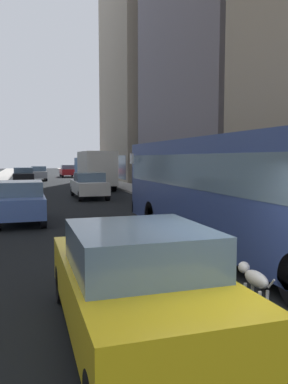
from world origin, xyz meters
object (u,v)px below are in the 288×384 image
at_px(transit_bus, 234,185).
at_px(dalmatian_dog, 254,279).
at_px(box_truck, 95,169).
at_px(car_white_van, 89,185).
at_px(car_silver_sedan, 39,173).
at_px(car_red_coupe, 68,171).
at_px(car_blue_hatchback, 21,201).
at_px(car_yellow_taxi, 136,283).
at_px(car_black_suv, 24,175).

relative_size(transit_bus, dalmatian_dog, 11.98).
distance_m(transit_bus, box_truck, 21.88).
bearing_deg(car_white_van, car_silver_sedan, 96.57).
height_order(car_white_van, car_red_coupe, same).
xyz_separation_m(car_white_van, dalmatian_dog, (-0.22, -18.57, -0.31)).
bearing_deg(car_white_van, car_red_coupe, 86.73).
xyz_separation_m(car_silver_sedan, dalmatian_dog, (2.18, -39.40, -0.31)).
bearing_deg(transit_bus, car_blue_hatchback, 130.48).
xyz_separation_m(car_silver_sedan, box_truck, (4.00, -13.74, 0.85)).
relative_size(car_white_van, car_yellow_taxi, 1.06).
bearing_deg(car_red_coupe, car_blue_hatchback, -98.78).
distance_m(car_silver_sedan, car_red_coupe, 8.24).
xyz_separation_m(transit_bus, car_silver_sedan, (-4.00, 35.62, -0.96)).
xyz_separation_m(transit_bus, box_truck, (0.00, 21.88, -0.11)).
relative_size(car_white_van, car_red_coupe, 1.11).
height_order(car_blue_hatchback, car_white_van, same).
relative_size(car_white_van, car_black_suv, 0.98).
bearing_deg(car_white_van, box_truck, 77.29).
distance_m(transit_bus, car_red_coupe, 42.83).
height_order(box_truck, dalmatian_dog, box_truck).
height_order(car_blue_hatchback, box_truck, box_truck).
distance_m(car_red_coupe, box_truck, 20.96).
xyz_separation_m(transit_bus, car_black_suv, (-5.60, 30.15, -0.95)).
xyz_separation_m(car_red_coupe, car_yellow_taxi, (-4.00, -47.10, 0.00)).
height_order(car_white_van, car_yellow_taxi, same).
bearing_deg(box_truck, dalmatian_dog, -94.05).
distance_m(box_truck, dalmatian_dog, 25.76).
distance_m(car_red_coupe, dalmatian_dog, 46.64).
height_order(transit_bus, car_blue_hatchback, transit_bus).
bearing_deg(car_silver_sedan, dalmatian_dog, -86.83).
bearing_deg(car_white_van, car_blue_hatchback, -115.93).
bearing_deg(car_blue_hatchback, dalmatian_dog, -69.91).
height_order(car_red_coupe, box_truck, box_truck).
distance_m(car_white_van, dalmatian_dog, 18.58).
bearing_deg(car_blue_hatchback, box_truck, 69.92).
bearing_deg(box_truck, car_black_suv, 124.11).
bearing_deg(car_white_van, car_yellow_taxi, -97.17).
xyz_separation_m(car_white_van, box_truck, (1.60, 7.09, 0.84)).
height_order(car_silver_sedan, car_red_coupe, same).
bearing_deg(car_blue_hatchback, car_yellow_taxi, -81.60).
distance_m(car_blue_hatchback, car_white_van, 9.15).
distance_m(transit_bus, car_yellow_taxi, 5.93).
height_order(transit_bus, car_red_coupe, transit_bus).
bearing_deg(car_silver_sedan, transit_bus, -83.59).
relative_size(transit_bus, car_red_coupe, 2.82).
relative_size(car_silver_sedan, car_white_van, 0.95).
xyz_separation_m(car_yellow_taxi, dalmatian_dog, (2.18, 0.50, -0.31)).
relative_size(transit_bus, car_silver_sedan, 2.68).
bearing_deg(dalmatian_dog, box_truck, 85.95).
relative_size(car_blue_hatchback, car_black_suv, 0.93).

